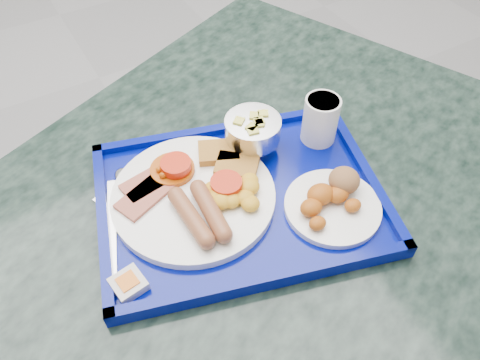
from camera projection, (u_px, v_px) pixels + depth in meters
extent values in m
plane|color=gray|center=(155.00, 167.00, 1.85)|extent=(6.00, 6.00, 0.00)
cylinder|color=slate|center=(229.00, 326.00, 1.02)|extent=(0.11, 0.11, 0.69)
cube|color=black|center=(225.00, 231.00, 0.75)|extent=(1.44, 1.23, 0.04)
cube|color=#020C7C|center=(240.00, 199.00, 0.76)|extent=(0.52, 0.44, 0.01)
cube|color=#020C7C|center=(219.00, 129.00, 0.85)|extent=(0.43, 0.14, 0.01)
cube|color=#020C7C|center=(268.00, 278.00, 0.65)|extent=(0.43, 0.14, 0.01)
cube|color=#020C7C|center=(365.00, 169.00, 0.78)|extent=(0.11, 0.32, 0.01)
cube|color=#020C7C|center=(103.00, 221.00, 0.71)|extent=(0.11, 0.32, 0.01)
cylinder|color=white|center=(193.00, 196.00, 0.74)|extent=(0.26, 0.26, 0.01)
cube|color=#A95443|center=(150.00, 182.00, 0.75)|extent=(0.10, 0.06, 0.01)
cube|color=#A95443|center=(144.00, 196.00, 0.73)|extent=(0.10, 0.08, 0.01)
cylinder|color=#CC5408|center=(172.00, 170.00, 0.76)|extent=(0.07, 0.07, 0.01)
sphere|color=#CC5408|center=(171.00, 172.00, 0.75)|extent=(0.01, 0.01, 0.01)
sphere|color=#CC5408|center=(164.00, 162.00, 0.76)|extent=(0.01, 0.01, 0.01)
sphere|color=#CC5408|center=(163.00, 175.00, 0.75)|extent=(0.01, 0.01, 0.01)
sphere|color=#CC5408|center=(170.00, 175.00, 0.75)|extent=(0.01, 0.01, 0.01)
sphere|color=#CC5408|center=(179.00, 163.00, 0.76)|extent=(0.01, 0.01, 0.01)
sphere|color=#CC5408|center=(167.00, 165.00, 0.76)|extent=(0.01, 0.01, 0.01)
sphere|color=#CC5408|center=(171.00, 158.00, 0.77)|extent=(0.01, 0.01, 0.01)
sphere|color=#CC5408|center=(175.00, 155.00, 0.78)|extent=(0.01, 0.01, 0.01)
sphere|color=#CC5408|center=(184.00, 163.00, 0.76)|extent=(0.01, 0.01, 0.01)
sphere|color=#CC5408|center=(164.00, 175.00, 0.75)|extent=(0.01, 0.01, 0.01)
sphere|color=#CC5408|center=(159.00, 170.00, 0.75)|extent=(0.01, 0.01, 0.01)
cube|color=#B4762D|center=(219.00, 152.00, 0.79)|extent=(0.08, 0.07, 0.01)
cube|color=#B4762D|center=(237.00, 166.00, 0.77)|extent=(0.08, 0.08, 0.01)
cylinder|color=brown|center=(191.00, 217.00, 0.69)|extent=(0.03, 0.10, 0.03)
cylinder|color=brown|center=(210.00, 210.00, 0.70)|extent=(0.03, 0.10, 0.03)
ellipsoid|color=gold|center=(245.00, 197.00, 0.72)|extent=(0.03, 0.03, 0.02)
ellipsoid|color=gold|center=(213.00, 189.00, 0.73)|extent=(0.03, 0.03, 0.02)
ellipsoid|color=gold|center=(218.00, 196.00, 0.72)|extent=(0.03, 0.03, 0.02)
ellipsoid|color=gold|center=(231.00, 200.00, 0.72)|extent=(0.03, 0.03, 0.02)
ellipsoid|color=gold|center=(249.00, 186.00, 0.73)|extent=(0.03, 0.03, 0.02)
ellipsoid|color=gold|center=(222.00, 200.00, 0.71)|extent=(0.03, 0.03, 0.02)
ellipsoid|color=gold|center=(212.00, 192.00, 0.73)|extent=(0.02, 0.02, 0.01)
ellipsoid|color=gold|center=(220.00, 181.00, 0.74)|extent=(0.03, 0.03, 0.02)
ellipsoid|color=gold|center=(250.00, 180.00, 0.74)|extent=(0.03, 0.03, 0.02)
ellipsoid|color=gold|center=(250.00, 203.00, 0.71)|extent=(0.03, 0.03, 0.02)
ellipsoid|color=gold|center=(225.00, 197.00, 0.72)|extent=(0.02, 0.02, 0.01)
cylinder|color=red|center=(176.00, 165.00, 0.75)|extent=(0.05, 0.05, 0.01)
cylinder|color=red|center=(226.00, 184.00, 0.73)|extent=(0.05, 0.05, 0.01)
cylinder|color=white|center=(332.00, 207.00, 0.73)|extent=(0.15, 0.15, 0.01)
ellipsoid|color=#AC5314|center=(353.00, 205.00, 0.71)|extent=(0.03, 0.02, 0.02)
ellipsoid|color=#AC5314|center=(338.00, 194.00, 0.72)|extent=(0.04, 0.03, 0.02)
ellipsoid|color=#AC5314|center=(320.00, 194.00, 0.72)|extent=(0.04, 0.04, 0.03)
ellipsoid|color=#AC5314|center=(311.00, 207.00, 0.71)|extent=(0.04, 0.03, 0.02)
ellipsoid|color=#AC5314|center=(318.00, 223.00, 0.69)|extent=(0.03, 0.02, 0.02)
ellipsoid|color=#8F5F39|center=(344.00, 180.00, 0.73)|extent=(0.05, 0.05, 0.04)
cylinder|color=silver|center=(252.00, 147.00, 0.82)|extent=(0.06, 0.06, 0.01)
cylinder|color=silver|center=(252.00, 141.00, 0.81)|extent=(0.02, 0.02, 0.02)
cylinder|color=silver|center=(253.00, 129.00, 0.79)|extent=(0.10, 0.10, 0.04)
cube|color=#EBE859|center=(239.00, 123.00, 0.78)|extent=(0.02, 0.02, 0.01)
cube|color=#EBE859|center=(259.00, 123.00, 0.78)|extent=(0.02, 0.02, 0.01)
cube|color=#EBE859|center=(253.00, 133.00, 0.76)|extent=(0.02, 0.02, 0.01)
cube|color=#EBE859|center=(263.00, 116.00, 0.79)|extent=(0.02, 0.02, 0.01)
cube|color=#EBE859|center=(254.00, 118.00, 0.79)|extent=(0.02, 0.02, 0.01)
cube|color=#EBE859|center=(252.00, 129.00, 0.77)|extent=(0.02, 0.02, 0.01)
cube|color=#EBE859|center=(259.00, 126.00, 0.77)|extent=(0.02, 0.02, 0.01)
cylinder|color=white|center=(320.00, 120.00, 0.81)|extent=(0.06, 0.06, 0.09)
cylinder|color=#E75D0C|center=(323.00, 102.00, 0.78)|extent=(0.05, 0.05, 0.01)
cube|color=silver|center=(123.00, 218.00, 0.72)|extent=(0.06, 0.12, 0.00)
ellipsoid|color=silver|center=(124.00, 176.00, 0.77)|extent=(0.04, 0.05, 0.01)
cube|color=silver|center=(112.00, 228.00, 0.71)|extent=(0.08, 0.18, 0.00)
cube|color=silver|center=(129.00, 284.00, 0.64)|extent=(0.05, 0.05, 0.01)
cube|color=orange|center=(127.00, 281.00, 0.63)|extent=(0.03, 0.03, 0.00)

